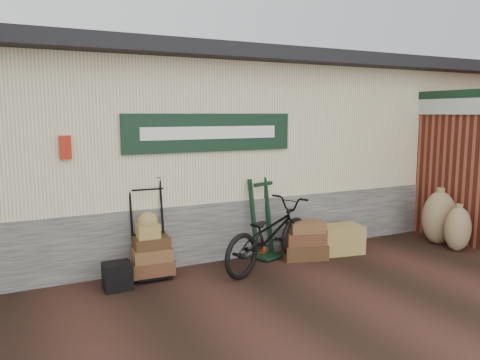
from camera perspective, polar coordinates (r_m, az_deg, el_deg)
name	(u,v)px	position (r m, az deg, el deg)	size (l,w,h in m)	color
ground	(261,279)	(6.47, 2.52, -12.00)	(80.00, 80.00, 0.00)	black
station_building	(188,147)	(8.59, -6.39, 3.98)	(14.40, 4.10, 3.20)	#4C4C47
brick_outbuilding	(438,160)	(10.09, 23.00, 2.22)	(1.71, 4.51, 2.62)	maroon
porter_trolley	(149,227)	(6.56, -11.08, -5.59)	(0.69, 0.52, 1.38)	black
green_barrow	(263,219)	(7.25, 2.81, -4.72)	(0.45, 0.38, 1.23)	black
suitcase_stack	(305,240)	(7.35, 7.87, -7.21)	(0.66, 0.42, 0.59)	#392612
wicker_hamper	(340,239)	(7.74, 12.09, -7.06)	(0.68, 0.45, 0.45)	olive
black_trunk	(117,276)	(6.27, -14.73, -11.26)	(0.35, 0.30, 0.35)	black
bicycle	(269,231)	(6.79, 3.57, -6.20)	(1.89, 0.66, 1.10)	black
burlap_sack_left	(439,218)	(8.73, 23.10, -4.24)	(0.57, 0.48, 0.92)	brown
burlap_sack_right	(458,229)	(8.43, 25.01, -5.42)	(0.46, 0.38, 0.73)	brown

